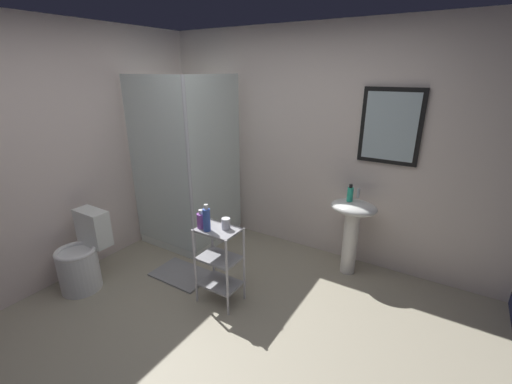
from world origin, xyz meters
name	(u,v)px	position (x,y,z in m)	size (l,w,h in m)	color
ground_plane	(209,338)	(0.00, 0.00, -0.01)	(4.20, 4.20, 0.02)	#A09882
wall_back	(309,144)	(0.01, 1.85, 1.25)	(4.20, 0.14, 2.50)	silver
wall_left	(52,158)	(-1.85, 0.00, 1.25)	(0.10, 4.20, 2.50)	silver
shower_stall	(191,207)	(-1.22, 1.17, 0.46)	(0.92, 0.92, 2.00)	white
pedestal_sink	(352,222)	(0.66, 1.52, 0.58)	(0.46, 0.37, 0.81)	white
sink_faucet	(358,193)	(0.66, 1.64, 0.86)	(0.03, 0.03, 0.10)	silver
toilet	(83,258)	(-1.48, -0.10, 0.31)	(0.37, 0.49, 0.76)	white
storage_cart	(219,259)	(-0.20, 0.43, 0.44)	(0.38, 0.28, 0.74)	silver
hand_soap_bottle	(350,194)	(0.62, 1.50, 0.89)	(0.06, 0.06, 0.18)	#2DBC99
shampoo_bottle_blue	(207,219)	(-0.26, 0.36, 0.85)	(0.06, 0.06, 0.24)	#3755B2
conditioner_bottle_purple	(201,220)	(-0.34, 0.37, 0.81)	(0.08, 0.08, 0.17)	purple
rinse_cup	(226,224)	(-0.14, 0.47, 0.79)	(0.08, 0.08, 0.10)	silver
bath_mat	(182,274)	(-0.80, 0.53, 0.01)	(0.60, 0.40, 0.02)	gray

